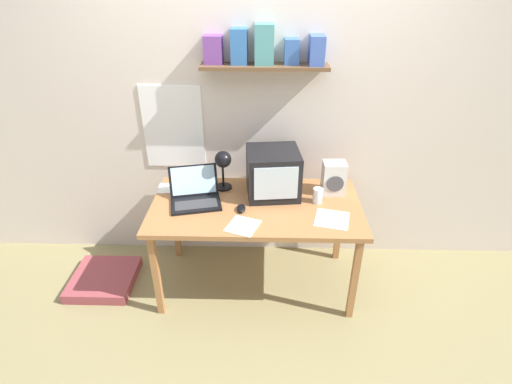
% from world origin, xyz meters
% --- Properties ---
extents(ground_plane, '(12.00, 12.00, 0.00)m').
position_xyz_m(ground_plane, '(0.00, 0.00, 0.00)').
color(ground_plane, '#8E8458').
extents(back_wall, '(5.60, 0.24, 2.60)m').
position_xyz_m(back_wall, '(-0.00, 0.47, 1.31)').
color(back_wall, beige).
rests_on(back_wall, ground_plane).
extents(corner_desk, '(1.48, 0.78, 0.73)m').
position_xyz_m(corner_desk, '(0.00, 0.00, 0.66)').
color(corner_desk, '#A86F40').
rests_on(corner_desk, ground_plane).
extents(crt_monitor, '(0.40, 0.39, 0.34)m').
position_xyz_m(crt_monitor, '(0.12, 0.16, 0.89)').
color(crt_monitor, black).
rests_on(crt_monitor, corner_desk).
extents(laptop, '(0.40, 0.38, 0.22)m').
position_xyz_m(laptop, '(-0.44, 0.04, 0.78)').
color(laptop, black).
rests_on(laptop, corner_desk).
extents(desk_lamp, '(0.13, 0.19, 0.33)m').
position_xyz_m(desk_lamp, '(-0.24, 0.17, 0.96)').
color(desk_lamp, black).
rests_on(desk_lamp, corner_desk).
extents(juice_glass, '(0.07, 0.07, 0.11)m').
position_xyz_m(juice_glass, '(0.43, 0.04, 0.78)').
color(juice_glass, white).
rests_on(juice_glass, corner_desk).
extents(space_heater, '(0.17, 0.14, 0.24)m').
position_xyz_m(space_heater, '(0.56, 0.18, 0.85)').
color(space_heater, silver).
rests_on(space_heater, corner_desk).
extents(computer_mouse, '(0.06, 0.11, 0.03)m').
position_xyz_m(computer_mouse, '(-0.10, -0.08, 0.74)').
color(computer_mouse, black).
rests_on(computer_mouse, corner_desk).
extents(loose_paper_near_laptop, '(0.26, 0.26, 0.00)m').
position_xyz_m(loose_paper_near_laptop, '(0.51, -0.18, 0.73)').
color(loose_paper_near_laptop, white).
rests_on(loose_paper_near_laptop, corner_desk).
extents(printed_handout, '(0.24, 0.25, 0.00)m').
position_xyz_m(printed_handout, '(-0.08, -0.27, 0.73)').
color(printed_handout, white).
rests_on(printed_handout, corner_desk).
extents(open_notebook, '(0.30, 0.17, 0.00)m').
position_xyz_m(open_notebook, '(-0.60, 0.22, 0.73)').
color(open_notebook, white).
rests_on(open_notebook, corner_desk).
extents(floor_cushion, '(0.48, 0.48, 0.08)m').
position_xyz_m(floor_cushion, '(-1.20, -0.05, 0.04)').
color(floor_cushion, '#984349').
rests_on(floor_cushion, ground_plane).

